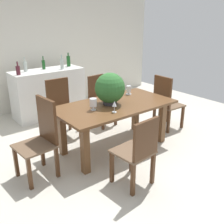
{
  "coord_description": "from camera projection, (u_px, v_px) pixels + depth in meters",
  "views": [
    {
      "loc": [
        -2.34,
        -3.01,
        2.01
      ],
      "look_at": [
        -0.08,
        -0.13,
        0.64
      ],
      "focal_mm": 41.04,
      "sensor_mm": 36.0,
      "label": 1
    }
  ],
  "objects": [
    {
      "name": "chair_head_end",
      "position": [
        42.0,
        135.0,
        3.31
      ],
      "size": [
        0.5,
        0.5,
        1.05
      ],
      "rotation": [
        0.0,
        0.0,
        -1.48
      ],
      "color": "#4C2D19",
      "rests_on": "ground"
    },
    {
      "name": "wine_glass",
      "position": [
        114.0,
        104.0,
        3.57
      ],
      "size": [
        0.06,
        0.06,
        0.17
      ],
      "color": "silver",
      "rests_on": "dining_table"
    },
    {
      "name": "kitchen_counter",
      "position": [
        49.0,
        93.0,
        5.42
      ],
      "size": [
        1.46,
        0.59,
        0.99
      ],
      "primitive_type": "cube",
      "color": "silver",
      "rests_on": "ground"
    },
    {
      "name": "wine_bottle_tall",
      "position": [
        18.0,
        70.0,
        4.77
      ],
      "size": [
        0.08,
        0.08,
        0.25
      ],
      "color": "#511E28",
      "rests_on": "kitchen_counter"
    },
    {
      "name": "chair_foot_end",
      "position": [
        166.0,
        101.0,
        4.72
      ],
      "size": [
        0.47,
        0.46,
        1.02
      ],
      "rotation": [
        0.0,
        0.0,
        1.53
      ],
      "color": "#4C2D19",
      "rests_on": "ground"
    },
    {
      "name": "ground_plane",
      "position": [
        111.0,
        145.0,
        4.28
      ],
      "size": [
        7.04,
        7.04,
        0.0
      ],
      "primitive_type": "plane",
      "color": "beige"
    },
    {
      "name": "wine_bottle_clear",
      "position": [
        44.0,
        64.0,
        5.28
      ],
      "size": [
        0.06,
        0.06,
        0.27
      ],
      "color": "#194C1E",
      "rests_on": "kitchen_counter"
    },
    {
      "name": "back_wall",
      "position": [
        40.0,
        50.0,
        5.74
      ],
      "size": [
        6.4,
        0.1,
        2.6
      ],
      "primitive_type": "cube",
      "color": "beige",
      "rests_on": "ground"
    },
    {
      "name": "chair_near_left",
      "position": [
        139.0,
        149.0,
        3.07
      ],
      "size": [
        0.47,
        0.47,
        0.93
      ],
      "rotation": [
        0.0,
        0.0,
        3.21
      ],
      "color": "#4C2D19",
      "rests_on": "ground"
    },
    {
      "name": "chair_far_right",
      "position": [
        100.0,
        98.0,
        4.98
      ],
      "size": [
        0.44,
        0.47,
        0.96
      ],
      "rotation": [
        0.0,
        0.0,
        0.09
      ],
      "color": "#4C2D19",
      "rests_on": "ground"
    },
    {
      "name": "flower_centerpiece",
      "position": [
        110.0,
        88.0,
        3.86
      ],
      "size": [
        0.46,
        0.46,
        0.49
      ],
      "color": "#333338",
      "rests_on": "dining_table"
    },
    {
      "name": "wine_bottle_green",
      "position": [
        68.0,
        61.0,
        5.58
      ],
      "size": [
        0.08,
        0.08,
        0.29
      ],
      "color": "#194C1E",
      "rests_on": "kitchen_counter"
    },
    {
      "name": "wine_bottle_amber",
      "position": [
        25.0,
        66.0,
        5.05
      ],
      "size": [
        0.07,
        0.07,
        0.29
      ],
      "color": "#B2BFB7",
      "rests_on": "kitchen_counter"
    },
    {
      "name": "chair_far_left",
      "position": [
        61.0,
        105.0,
        4.5
      ],
      "size": [
        0.47,
        0.48,
        1.0
      ],
      "rotation": [
        0.0,
        0.0,
        -0.02
      ],
      "color": "#4C2D19",
      "rests_on": "ground"
    },
    {
      "name": "dining_table",
      "position": [
        115.0,
        112.0,
        3.99
      ],
      "size": [
        1.86,
        0.98,
        0.75
      ],
      "color": "brown",
      "rests_on": "ground"
    },
    {
      "name": "wine_bottle_dark",
      "position": [
        62.0,
        63.0,
        5.28
      ],
      "size": [
        0.07,
        0.07,
        0.29
      ],
      "color": "#B2BFB7",
      "rests_on": "kitchen_counter"
    },
    {
      "name": "crystal_vase_left",
      "position": [
        93.0,
        103.0,
        3.65
      ],
      "size": [
        0.1,
        0.1,
        0.18
      ],
      "color": "silver",
      "rests_on": "dining_table"
    },
    {
      "name": "crystal_vase_center_near",
      "position": [
        129.0,
        90.0,
        4.41
      ],
      "size": [
        0.1,
        0.1,
        0.15
      ],
      "color": "silver",
      "rests_on": "dining_table"
    }
  ]
}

